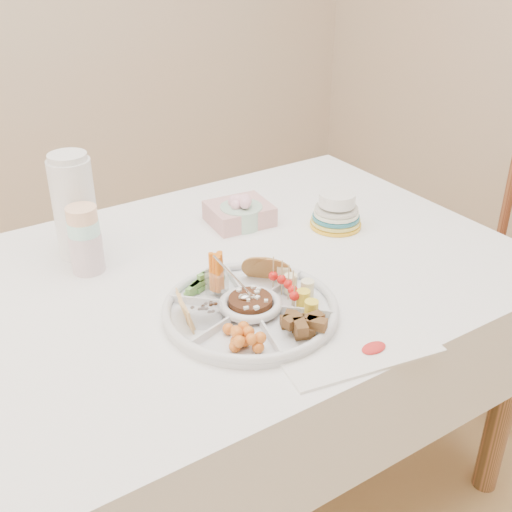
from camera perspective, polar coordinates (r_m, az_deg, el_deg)
floor at (r=2.07m, az=-2.81°, el=-19.87°), size 4.00×4.00×0.00m
dining_table at (r=1.80m, az=-3.10°, el=-11.90°), size 1.52×1.02×0.76m
party_tray at (r=1.41m, az=-0.50°, el=-4.55°), size 0.47×0.47×0.04m
bean_dip at (r=1.40m, az=-0.50°, el=-4.29°), size 0.12×0.12×0.04m
tortillas at (r=1.50m, az=0.41°, el=-1.18°), size 0.14×0.14×0.07m
carrot_cucumber at (r=1.46m, az=-4.38°, el=-1.36°), size 0.13×0.13×0.10m
pita_raisins at (r=1.36m, az=-5.68°, el=-4.79°), size 0.14×0.14×0.06m
cherries at (r=1.29m, az=-1.58°, el=-7.17°), size 0.14×0.14×0.04m
granola_chunks at (r=1.33m, az=3.77°, el=-6.04°), size 0.14×0.14×0.05m
banana_tomato at (r=1.43m, az=4.43°, el=-2.34°), size 0.12×0.12×0.08m
cup_stack at (r=1.59m, az=-15.06°, el=2.24°), size 0.10×0.10×0.22m
thermos at (r=1.66m, az=-15.85°, el=4.40°), size 0.14×0.14×0.28m
flower_bowl at (r=1.79m, az=-1.32°, el=4.01°), size 0.13×0.13×0.09m
napkin_stack at (r=1.82m, az=-1.49°, el=3.79°), size 0.18×0.16×0.06m
plate_stack at (r=1.80m, az=7.15°, el=3.96°), size 0.14×0.14×0.09m
placemat at (r=1.31m, az=9.42°, el=-8.70°), size 0.34×0.17×0.01m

